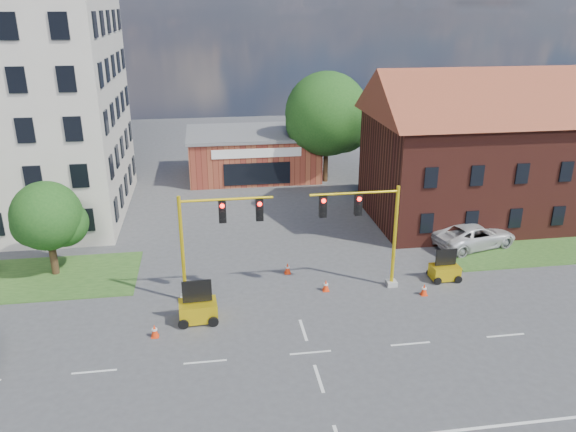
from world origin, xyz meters
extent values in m
plane|color=#3E3F41|center=(0.00, 0.00, 0.00)|extent=(120.00, 120.00, 0.00)
cube|color=#274A1B|center=(18.00, 9.00, 0.04)|extent=(14.00, 4.00, 0.08)
cube|color=maroon|center=(0.00, 30.00, 2.00)|extent=(12.00, 8.00, 4.00)
cube|color=#5C5C5F|center=(0.00, 30.00, 4.15)|extent=(12.40, 8.40, 0.30)
cube|color=silver|center=(0.00, 25.95, 3.20)|extent=(8.00, 0.10, 0.80)
cube|color=black|center=(0.00, 25.95, 1.30)|extent=(6.00, 0.10, 2.00)
cube|color=#4A1D16|center=(18.00, 16.00, 4.00)|extent=(20.00, 10.00, 8.00)
cylinder|color=#362113|center=(6.50, 27.00, 2.24)|extent=(0.44, 0.44, 4.48)
sphere|color=#194415|center=(6.50, 27.00, 6.31)|extent=(7.58, 7.58, 7.58)
sphere|color=#194415|center=(8.02, 27.30, 5.29)|extent=(5.30, 5.30, 5.30)
cylinder|color=#362113|center=(-14.00, 10.50, 1.37)|extent=(0.44, 0.44, 2.74)
sphere|color=#194415|center=(-14.00, 10.50, 3.86)|extent=(4.16, 4.16, 4.16)
sphere|color=#194415|center=(-13.17, 10.80, 3.24)|extent=(2.91, 2.91, 2.91)
cube|color=#969590|center=(-6.00, 6.00, 0.15)|extent=(0.60, 0.60, 0.30)
cylinder|color=yellow|center=(-6.00, 6.00, 3.10)|extent=(0.20, 0.20, 6.20)
cylinder|color=yellow|center=(-3.50, 6.00, 5.90)|extent=(5.00, 0.14, 0.14)
cube|color=black|center=(-3.75, 6.00, 5.20)|extent=(0.40, 0.32, 1.20)
cube|color=black|center=(-1.75, 6.00, 5.20)|extent=(0.40, 0.32, 1.20)
sphere|color=#FF0C07|center=(-3.75, 5.82, 5.60)|extent=(0.24, 0.24, 0.24)
cube|color=#969590|center=(6.00, 6.00, 0.15)|extent=(0.60, 0.60, 0.30)
cylinder|color=yellow|center=(6.00, 6.00, 3.10)|extent=(0.20, 0.20, 6.20)
cylinder|color=yellow|center=(3.50, 6.00, 5.90)|extent=(5.00, 0.14, 0.14)
cube|color=black|center=(3.75, 6.00, 5.20)|extent=(0.40, 0.32, 1.20)
cube|color=black|center=(1.75, 6.00, 5.20)|extent=(0.40, 0.32, 1.20)
sphere|color=#FF0C07|center=(3.75, 5.82, 5.60)|extent=(0.24, 0.24, 0.24)
cube|color=yellow|center=(-5.29, 3.74, 0.60)|extent=(2.03, 1.42, 0.98)
cube|color=black|center=(-5.29, 3.74, 1.74)|extent=(1.53, 0.22, 1.20)
cube|color=yellow|center=(9.41, 6.30, 0.51)|extent=(1.68, 1.15, 0.83)
cube|color=black|center=(9.41, 6.30, 1.47)|extent=(1.29, 0.14, 1.01)
cube|color=red|center=(-7.46, 2.51, 0.02)|extent=(0.38, 0.38, 0.04)
cone|color=red|center=(-7.46, 2.51, 0.35)|extent=(0.40, 0.40, 0.70)
cylinder|color=silver|center=(-7.46, 2.51, 0.42)|extent=(0.27, 0.27, 0.09)
cube|color=red|center=(0.16, 8.50, 0.02)|extent=(0.38, 0.38, 0.04)
cone|color=red|center=(0.16, 8.50, 0.35)|extent=(0.40, 0.40, 0.70)
cylinder|color=silver|center=(0.16, 8.50, 0.42)|extent=(0.27, 0.27, 0.09)
cube|color=red|center=(2.02, 5.96, 0.02)|extent=(0.38, 0.38, 0.04)
cone|color=red|center=(2.02, 5.96, 0.35)|extent=(0.40, 0.40, 0.70)
cylinder|color=silver|center=(2.02, 5.96, 0.42)|extent=(0.27, 0.27, 0.09)
cube|color=red|center=(7.48, 4.63, 0.02)|extent=(0.38, 0.38, 0.04)
cone|color=red|center=(7.48, 4.63, 0.35)|extent=(0.40, 0.40, 0.70)
cylinder|color=silver|center=(7.48, 4.63, 0.42)|extent=(0.27, 0.27, 0.09)
imported|color=silver|center=(13.43, 10.69, 0.81)|extent=(6.32, 4.09, 1.62)
camera|label=1|loc=(-4.45, -22.35, 15.68)|focal=35.00mm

